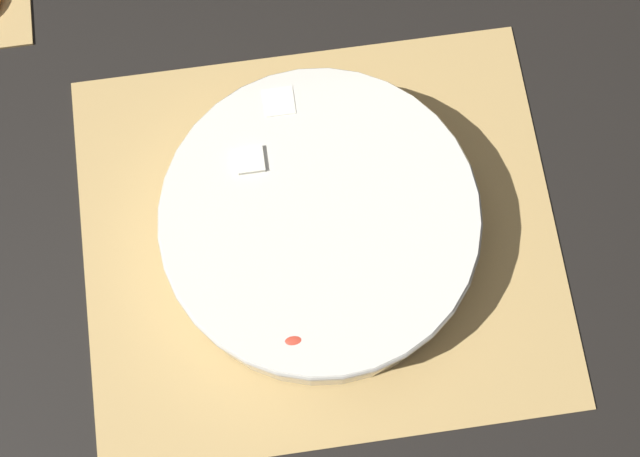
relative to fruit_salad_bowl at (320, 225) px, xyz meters
name	(u,v)px	position (x,y,z in m)	size (l,w,h in m)	color
ground_plane	(320,239)	(0.00, 0.00, -0.05)	(6.00, 6.00, 0.00)	black
bamboo_mat_center	(320,238)	(0.00, 0.00, -0.04)	(0.44, 0.38, 0.01)	tan
fruit_salad_bowl	(320,225)	(0.00, 0.00, 0.00)	(0.28, 0.28, 0.08)	silver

